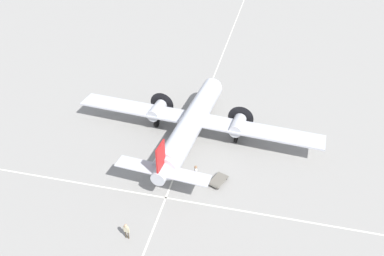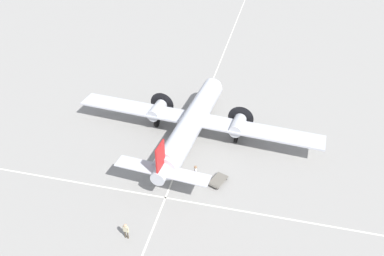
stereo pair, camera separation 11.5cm
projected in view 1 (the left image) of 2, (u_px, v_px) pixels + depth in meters
ground_plane at (192, 140)px, 41.65m from camera, size 300.00×300.00×0.00m
apron_line_eastwest at (170, 198)px, 34.36m from camera, size 120.00×0.16×0.01m
apron_line_northsouth at (189, 139)px, 41.72m from camera, size 0.16×120.00×0.01m
airliner_main at (193, 120)px, 40.53m from camera, size 27.87×18.85×5.66m
crew_foreground at (126, 230)px, 30.15m from camera, size 0.56×0.26×1.65m
passenger_boarding at (196, 171)px, 35.77m from camera, size 0.36×0.55×1.77m
suitcase_near_door at (195, 178)px, 36.17m from camera, size 0.52×0.13×0.62m
baggage_cart at (218, 180)px, 35.92m from camera, size 1.88×2.39×0.56m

